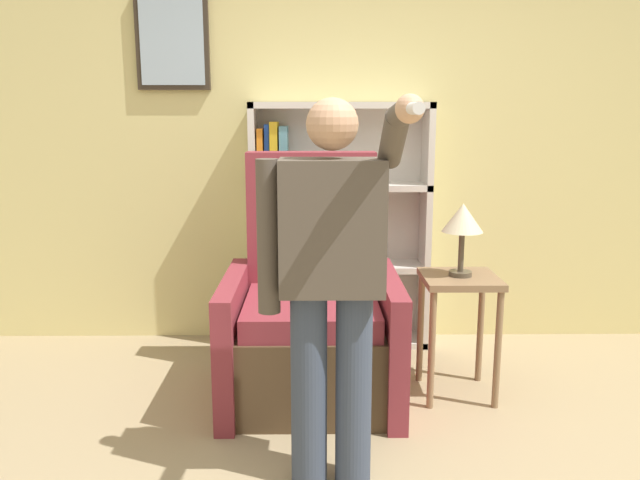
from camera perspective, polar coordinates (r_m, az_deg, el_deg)
name	(u,v)px	position (r m, az deg, el deg)	size (l,w,h in m)	color
wall_back	(354,133)	(4.22, 3.16, 9.76)	(8.00, 0.11, 2.80)	#DBCC84
bookcase	(322,231)	(4.11, 0.18, 0.82)	(1.16, 0.28, 1.60)	silver
armchair	(311,323)	(3.46, -0.79, -7.61)	(0.94, 0.91, 1.32)	#4C3823
person_standing	(331,274)	(2.47, 1.05, -3.16)	(0.56, 0.78, 1.59)	#384256
side_table	(459,301)	(3.47, 12.59, -5.46)	(0.40, 0.40, 0.68)	#846647
table_lamp	(463,221)	(3.37, 12.91, 1.68)	(0.22, 0.22, 0.39)	#4C4233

